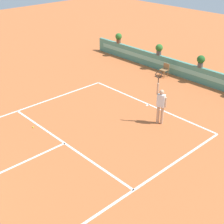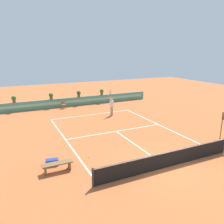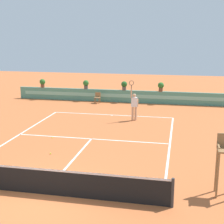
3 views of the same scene
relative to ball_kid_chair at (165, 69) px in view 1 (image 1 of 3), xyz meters
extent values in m
plane|color=#BC6033|center=(1.99, -9.66, -0.48)|extent=(60.00, 60.00, 0.00)
cube|color=white|center=(1.99, -3.77, -0.47)|extent=(8.22, 0.10, 0.01)
cube|color=white|center=(1.99, -9.26, -0.47)|extent=(8.22, 0.10, 0.01)
cube|color=white|center=(-2.12, -9.71, -0.47)|extent=(0.10, 11.89, 0.01)
cube|color=white|center=(6.10, -9.71, -0.47)|extent=(0.10, 11.89, 0.01)
cube|color=white|center=(1.99, -3.87, -0.47)|extent=(0.10, 0.20, 0.01)
cube|color=#4C8E7A|center=(1.99, 0.73, 0.02)|extent=(18.00, 0.20, 1.00)
cube|color=#7ABCA8|center=(1.99, 0.63, 0.07)|extent=(17.10, 0.01, 0.28)
cylinder|color=olive|center=(-0.18, -0.24, -0.25)|extent=(0.05, 0.05, 0.45)
cylinder|color=olive|center=(0.18, -0.24, -0.25)|extent=(0.05, 0.05, 0.45)
cylinder|color=olive|center=(-0.18, 0.11, -0.25)|extent=(0.05, 0.05, 0.45)
cylinder|color=olive|center=(0.18, 0.11, -0.25)|extent=(0.05, 0.05, 0.45)
cube|color=olive|center=(0.00, -0.07, -0.01)|extent=(0.44, 0.44, 0.04)
cube|color=olive|center=(0.00, 0.13, 0.19)|extent=(0.44, 0.04, 0.36)
cylinder|color=tan|center=(3.75, -4.87, -0.03)|extent=(0.14, 0.14, 0.90)
cylinder|color=tan|center=(3.56, -4.94, -0.03)|extent=(0.14, 0.14, 0.90)
cube|color=white|center=(3.66, -4.90, 0.72)|extent=(0.42, 0.34, 0.60)
sphere|color=tan|center=(3.66, -4.90, 1.15)|extent=(0.22, 0.22, 0.22)
cylinder|color=tan|center=(3.47, -4.97, 1.27)|extent=(0.09, 0.09, 0.55)
cylinder|color=black|center=(3.47, -4.97, 1.69)|extent=(0.04, 0.04, 0.24)
torus|color=#262626|center=(3.47, -4.97, 1.95)|extent=(0.30, 0.14, 0.31)
cylinder|color=tan|center=(3.86, -4.82, 0.67)|extent=(0.09, 0.09, 0.50)
sphere|color=#CCE033|center=(-0.08, -9.57, -0.44)|extent=(0.07, 0.07, 0.07)
cylinder|color=brown|center=(-4.99, 0.73, 0.66)|extent=(0.32, 0.32, 0.28)
sphere|color=#2D6B28|center=(-4.99, 0.73, 1.01)|extent=(0.48, 0.48, 0.48)
cylinder|color=#514C47|center=(2.04, 0.73, 0.66)|extent=(0.32, 0.32, 0.28)
sphere|color=#235B23|center=(2.04, 0.73, 1.01)|extent=(0.48, 0.48, 0.48)
cylinder|color=#514C47|center=(-1.16, 0.73, 0.66)|extent=(0.32, 0.32, 0.28)
sphere|color=#2D6B28|center=(-1.16, 0.73, 1.01)|extent=(0.48, 0.48, 0.48)
camera|label=1|loc=(12.12, -15.92, 7.36)|focal=52.85mm
camera|label=2|loc=(-5.64, -24.53, 5.75)|focal=36.22mm
camera|label=3|loc=(6.49, -25.56, 4.93)|focal=53.49mm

